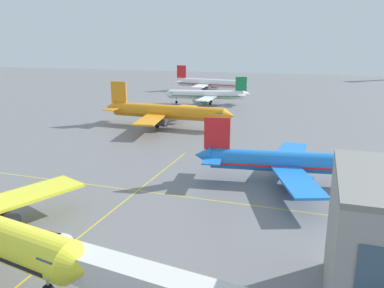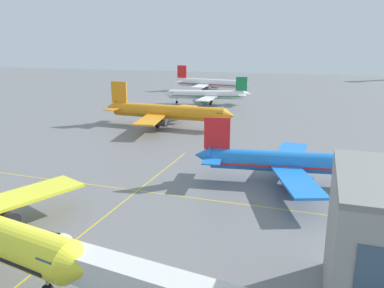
{
  "view_description": "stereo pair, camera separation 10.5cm",
  "coord_description": "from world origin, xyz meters",
  "px_view_note": "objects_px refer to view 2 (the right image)",
  "views": [
    {
      "loc": [
        27.15,
        -16.1,
        23.5
      ],
      "look_at": [
        5.63,
        48.74,
        5.56
      ],
      "focal_mm": 35.97,
      "sensor_mm": 36.0,
      "label": 1
    },
    {
      "loc": [
        27.25,
        -16.07,
        23.5
      ],
      "look_at": [
        5.63,
        48.74,
        5.56
      ],
      "focal_mm": 35.97,
      "sensor_mm": 36.0,
      "label": 2
    }
  ],
  "objects_px": {
    "airliner_third_row": "(166,112)",
    "jet_bridge": "(119,276)",
    "airliner_second_row": "(296,162)",
    "airliner_far_right_stand": "(209,83)",
    "airliner_far_left_stand": "(208,95)"
  },
  "relations": [
    {
      "from": "airliner_second_row",
      "to": "airliner_far_left_stand",
      "type": "height_order",
      "value": "airliner_second_row"
    },
    {
      "from": "airliner_second_row",
      "to": "airliner_third_row",
      "type": "distance_m",
      "value": 53.44
    },
    {
      "from": "airliner_far_left_stand",
      "to": "jet_bridge",
      "type": "bearing_deg",
      "value": -77.31
    },
    {
      "from": "airliner_second_row",
      "to": "airliner_far_right_stand",
      "type": "height_order",
      "value": "airliner_far_right_stand"
    },
    {
      "from": "airliner_second_row",
      "to": "jet_bridge",
      "type": "relative_size",
      "value": 1.63
    },
    {
      "from": "airliner_far_right_stand",
      "to": "jet_bridge",
      "type": "xyz_separation_m",
      "value": [
        37.48,
        -159.42,
        -0.23
      ]
    },
    {
      "from": "airliner_third_row",
      "to": "jet_bridge",
      "type": "bearing_deg",
      "value": -70.7
    },
    {
      "from": "airliner_far_left_stand",
      "to": "jet_bridge",
      "type": "xyz_separation_m",
      "value": [
        27.27,
        -121.16,
        0.37
      ]
    },
    {
      "from": "airliner_far_right_stand",
      "to": "airliner_third_row",
      "type": "bearing_deg",
      "value": -82.58
    },
    {
      "from": "airliner_third_row",
      "to": "airliner_far_right_stand",
      "type": "relative_size",
      "value": 0.99
    },
    {
      "from": "airliner_third_row",
      "to": "airliner_far_right_stand",
      "type": "bearing_deg",
      "value": 97.42
    },
    {
      "from": "airliner_second_row",
      "to": "airliner_third_row",
      "type": "relative_size",
      "value": 0.89
    },
    {
      "from": "airliner_third_row",
      "to": "airliner_far_right_stand",
      "type": "distance_m",
      "value": 84.11
    },
    {
      "from": "airliner_far_left_stand",
      "to": "jet_bridge",
      "type": "relative_size",
      "value": 1.57
    },
    {
      "from": "airliner_far_left_stand",
      "to": "airliner_far_right_stand",
      "type": "height_order",
      "value": "airliner_far_right_stand"
    }
  ]
}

